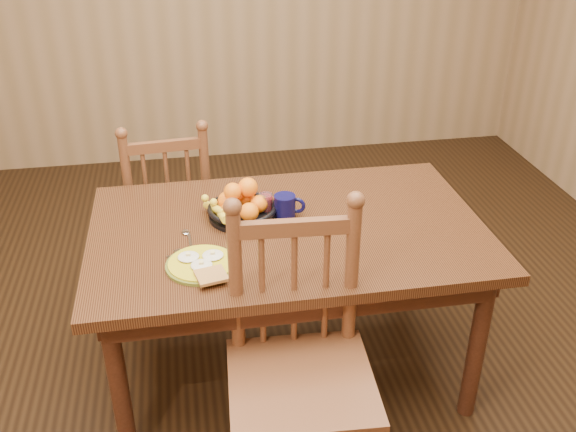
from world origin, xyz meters
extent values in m
cube|color=black|center=(0.00, 0.00, 0.00)|extent=(4.50, 5.00, 0.01)
cube|color=black|center=(0.00, 0.00, 0.73)|extent=(1.60, 1.00, 0.04)
cube|color=black|center=(0.00, 0.42, 0.65)|extent=(1.40, 0.04, 0.10)
cube|color=black|center=(0.00, -0.42, 0.65)|extent=(1.40, 0.04, 0.10)
cube|color=black|center=(0.72, 0.00, 0.65)|extent=(0.04, 0.84, 0.10)
cube|color=black|center=(-0.72, 0.00, 0.65)|extent=(0.04, 0.84, 0.10)
cylinder|color=black|center=(-0.70, -0.40, 0.35)|extent=(0.07, 0.07, 0.70)
cylinder|color=black|center=(0.70, -0.40, 0.35)|extent=(0.07, 0.07, 0.70)
cylinder|color=black|center=(-0.70, 0.40, 0.35)|extent=(0.07, 0.07, 0.70)
cylinder|color=black|center=(0.70, 0.40, 0.35)|extent=(0.07, 0.07, 0.70)
cube|color=#4F2E17|center=(-0.50, 0.76, 0.46)|extent=(0.48, 0.46, 0.04)
cylinder|color=#4F2E17|center=(-0.33, 0.95, 0.22)|extent=(0.04, 0.04, 0.44)
cylinder|color=#4F2E17|center=(-0.69, 0.92, 0.22)|extent=(0.04, 0.04, 0.44)
cylinder|color=#4F2E17|center=(-0.30, 0.61, 0.22)|extent=(0.04, 0.04, 0.44)
cylinder|color=#4F2E17|center=(-0.67, 0.58, 0.22)|extent=(0.04, 0.04, 0.44)
cylinder|color=#4F2E17|center=(-0.30, 0.59, 0.72)|extent=(0.04, 0.04, 0.53)
cylinder|color=#4F2E17|center=(-0.66, 0.56, 0.72)|extent=(0.04, 0.04, 0.53)
cylinder|color=#4F2E17|center=(-0.48, 0.57, 0.67)|extent=(0.02, 0.02, 0.41)
cube|color=#4F2E17|center=(-0.48, 0.57, 0.90)|extent=(0.37, 0.06, 0.05)
cube|color=#4F2E17|center=(-0.07, -0.64, 0.50)|extent=(0.52, 0.50, 0.04)
cylinder|color=#4F2E17|center=(-0.26, -0.44, 0.24)|extent=(0.04, 0.04, 0.48)
cylinder|color=#4F2E17|center=(0.15, -0.46, 0.24)|extent=(0.04, 0.04, 0.48)
cylinder|color=#4F2E17|center=(-0.25, -0.42, 0.79)|extent=(0.05, 0.05, 0.58)
cylinder|color=#4F2E17|center=(0.15, -0.44, 0.79)|extent=(0.05, 0.05, 0.58)
cylinder|color=#4F2E17|center=(-0.05, -0.43, 0.74)|extent=(0.02, 0.02, 0.45)
cube|color=#4F2E17|center=(-0.05, -0.43, 1.00)|extent=(0.40, 0.06, 0.06)
cylinder|color=#59601E|center=(-0.36, -0.23, 0.76)|extent=(0.26, 0.26, 0.01)
cylinder|color=gold|center=(-0.36, -0.23, 0.76)|extent=(0.24, 0.24, 0.01)
ellipsoid|color=silver|center=(-0.41, -0.20, 0.77)|extent=(0.08, 0.08, 0.01)
cube|color=#F2E08C|center=(-0.41, -0.20, 0.79)|extent=(0.02, 0.02, 0.01)
ellipsoid|color=silver|center=(-0.32, -0.20, 0.77)|extent=(0.08, 0.08, 0.01)
cube|color=#F2E08C|center=(-0.32, -0.20, 0.79)|extent=(0.02, 0.02, 0.01)
ellipsoid|color=silver|center=(-0.36, -0.26, 0.77)|extent=(0.08, 0.08, 0.01)
cube|color=#F2E08C|center=(-0.36, -0.26, 0.79)|extent=(0.02, 0.02, 0.01)
cube|color=brown|center=(-0.33, -0.34, 0.78)|extent=(0.12, 0.12, 0.01)
cube|color=silver|center=(-0.46, -0.21, 0.75)|extent=(0.08, 0.14, 0.00)
cube|color=silver|center=(-0.44, -0.13, 0.75)|extent=(0.04, 0.05, 0.00)
cube|color=silver|center=(-0.40, -0.05, 0.75)|extent=(0.02, 0.12, 0.00)
ellipsoid|color=silver|center=(-0.41, 0.02, 0.76)|extent=(0.03, 0.04, 0.01)
cylinder|color=black|center=(0.00, 0.08, 0.80)|extent=(0.09, 0.09, 0.10)
torus|color=black|center=(0.05, 0.08, 0.80)|extent=(0.07, 0.04, 0.07)
cylinder|color=black|center=(0.00, 0.08, 0.85)|extent=(0.08, 0.08, 0.00)
cylinder|color=silver|center=(-0.07, 0.13, 0.80)|extent=(0.06, 0.06, 0.09)
cylinder|color=maroon|center=(-0.07, 0.13, 0.79)|extent=(0.05, 0.05, 0.07)
cylinder|color=black|center=(-0.17, 0.11, 0.76)|extent=(0.28, 0.28, 0.02)
torus|color=black|center=(-0.17, 0.11, 0.80)|extent=(0.29, 0.29, 0.02)
cylinder|color=black|center=(-0.17, 0.11, 0.75)|extent=(0.10, 0.10, 0.01)
sphere|color=orange|center=(-0.10, 0.11, 0.81)|extent=(0.07, 0.07, 0.07)
sphere|color=orange|center=(-0.15, 0.18, 0.81)|extent=(0.08, 0.08, 0.08)
sphere|color=orange|center=(-0.23, 0.15, 0.81)|extent=(0.08, 0.08, 0.08)
sphere|color=orange|center=(-0.23, 0.07, 0.81)|extent=(0.07, 0.07, 0.07)
sphere|color=orange|center=(-0.15, 0.04, 0.81)|extent=(0.08, 0.08, 0.08)
sphere|color=orange|center=(-0.14, 0.14, 0.87)|extent=(0.08, 0.08, 0.08)
sphere|color=orange|center=(-0.21, 0.12, 0.87)|extent=(0.07, 0.07, 0.07)
cylinder|color=yellow|center=(-0.26, 0.07, 0.80)|extent=(0.10, 0.17, 0.07)
cylinder|color=yellow|center=(-0.28, 0.12, 0.80)|extent=(0.14, 0.15, 0.07)
camera|label=1|loc=(-0.39, -2.23, 2.06)|focal=40.00mm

